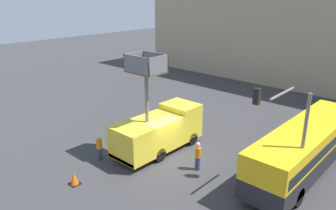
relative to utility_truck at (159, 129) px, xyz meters
name	(u,v)px	position (x,y,z in m)	size (l,w,h in m)	color
ground_plane	(171,158)	(1.38, -0.32, -1.62)	(120.00, 120.00, 0.00)	#38383A
building_backdrop_far	(322,24)	(1.38, 25.50, 5.47)	(44.00, 10.00, 14.18)	tan
utility_truck	(159,129)	(0.00, 0.00, 0.00)	(2.52, 6.77, 6.95)	yellow
city_bus	(306,145)	(8.53, 3.92, 0.16)	(2.59, 11.59, 3.01)	#232328
traffic_light_pole	(286,125)	(8.35, 0.87, 2.36)	(3.00, 2.75, 5.94)	slate
road_worker_near_truck	(99,147)	(-1.95, -3.65, -0.72)	(0.38, 0.38, 1.81)	navy
road_worker_directing	(198,156)	(3.60, -0.28, -0.69)	(0.38, 0.38, 1.86)	navy
traffic_cone_near_truck	(74,179)	(-0.64, -6.41, -1.29)	(0.62, 0.62, 0.70)	black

